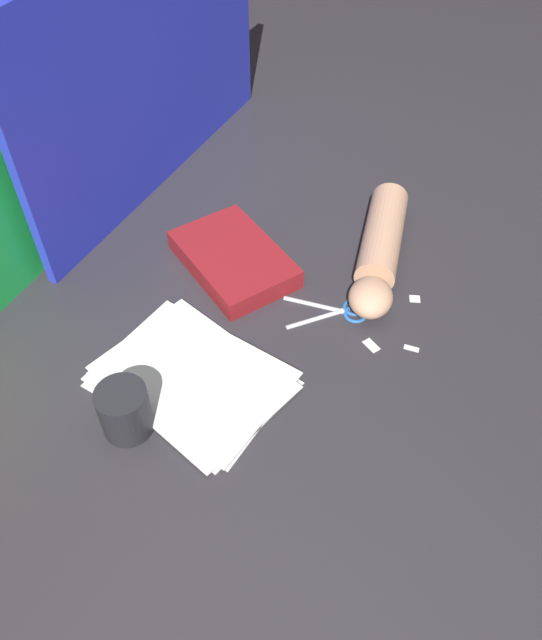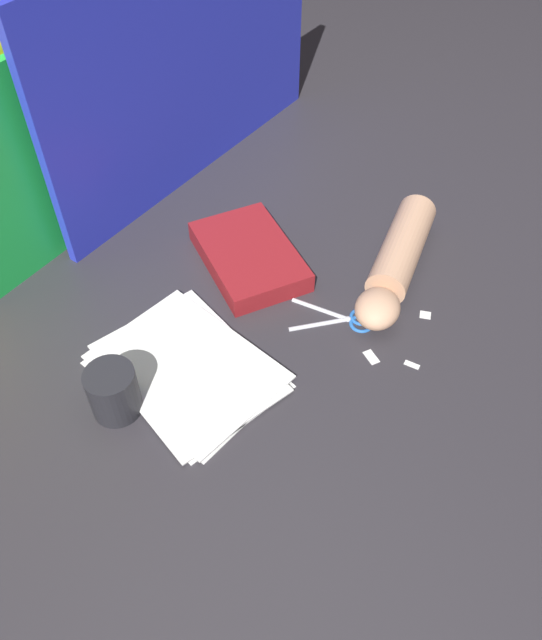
# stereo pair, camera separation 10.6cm
# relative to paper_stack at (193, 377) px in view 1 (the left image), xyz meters

# --- Properties ---
(ground_plane) EXTENTS (6.00, 6.00, 0.00)m
(ground_plane) POSITION_rel_paper_stack_xyz_m (0.12, -0.02, -0.01)
(ground_plane) COLOR #2D2B30
(backdrop_panel_center) EXTENTS (0.58, 0.14, 0.40)m
(backdrop_panel_center) POSITION_rel_paper_stack_xyz_m (0.12, 0.45, 0.19)
(backdrop_panel_center) COLOR green
(backdrop_panel_center) RESTS_ON ground_plane
(backdrop_panel_right) EXTENTS (0.79, 0.17, 0.49)m
(backdrop_panel_right) POSITION_rel_paper_stack_xyz_m (0.41, 0.45, 0.24)
(backdrop_panel_right) COLOR #2833D1
(backdrop_panel_right) RESTS_ON ground_plane
(paper_stack) EXTENTS (0.25, 0.32, 0.01)m
(paper_stack) POSITION_rel_paper_stack_xyz_m (0.00, 0.00, 0.00)
(paper_stack) COLOR white
(paper_stack) RESTS_ON ground_plane
(book_closed) EXTENTS (0.24, 0.29, 0.04)m
(book_closed) POSITION_rel_paper_stack_xyz_m (0.26, 0.12, 0.01)
(book_closed) COLOR maroon
(book_closed) RESTS_ON ground_plane
(scissors) EXTENTS (0.15, 0.16, 0.01)m
(scissors) POSITION_rel_paper_stack_xyz_m (0.28, -0.11, -0.00)
(scissors) COLOR silver
(scissors) RESTS_ON ground_plane
(hand_forearm) EXTENTS (0.36, 0.21, 0.08)m
(hand_forearm) POSITION_rel_paper_stack_xyz_m (0.44, -0.10, 0.03)
(hand_forearm) COLOR tan
(hand_forearm) RESTS_ON ground_plane
(paper_scrap_near) EXTENTS (0.03, 0.03, 0.00)m
(paper_scrap_near) POSITION_rel_paper_stack_xyz_m (0.39, -0.21, -0.01)
(paper_scrap_near) COLOR white
(paper_scrap_near) RESTS_ON ground_plane
(paper_scrap_mid) EXTENTS (0.03, 0.04, 0.00)m
(paper_scrap_mid) POSITION_rel_paper_stack_xyz_m (0.25, -0.20, -0.01)
(paper_scrap_mid) COLOR white
(paper_scrap_mid) RESTS_ON ground_plane
(paper_scrap_far) EXTENTS (0.02, 0.03, 0.00)m
(paper_scrap_far) POSITION_rel_paper_stack_xyz_m (0.28, -0.26, -0.01)
(paper_scrap_far) COLOR white
(paper_scrap_far) RESTS_ON ground_plane
(mug) EXTENTS (0.08, 0.08, 0.09)m
(mug) POSITION_rel_paper_stack_xyz_m (-0.13, 0.02, 0.04)
(mug) COLOR #232328
(mug) RESTS_ON ground_plane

